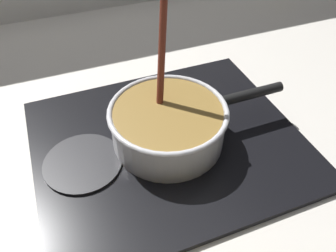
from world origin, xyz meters
TOP-DOWN VIEW (x-y plane):
  - ground at (0.00, 0.00)m, footprint 2.40×1.60m
  - hob_plate at (0.10, 0.06)m, footprint 0.56×0.48m
  - burner_ring at (0.10, 0.06)m, footprint 0.20×0.20m
  - spare_burner at (-0.09, 0.06)m, footprint 0.16×0.16m
  - cooking_pan at (0.10, 0.06)m, footprint 0.39×0.24m

SIDE VIEW (x-z plane):
  - ground at x=0.00m, z-range -0.04..0.00m
  - hob_plate at x=0.10m, z-range 0.00..0.01m
  - spare_burner at x=-0.09m, z-range 0.01..0.02m
  - burner_ring at x=0.10m, z-range 0.01..0.02m
  - cooking_pan at x=0.10m, z-range -0.10..0.22m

